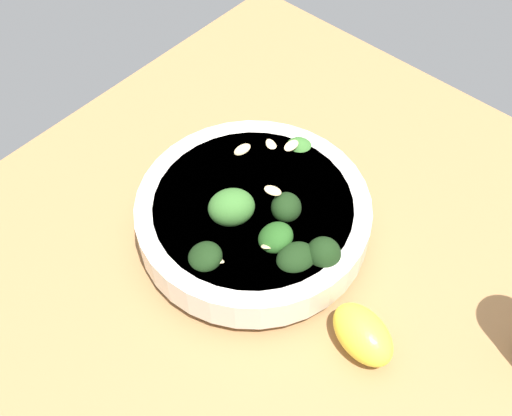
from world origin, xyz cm
name	(u,v)px	position (x,y,z in cm)	size (l,w,h in cm)	color
ground_plane	(291,275)	(0.00, 0.00, -2.22)	(66.55, 66.55, 4.44)	#996D42
bowl_of_broccoli	(257,215)	(-0.30, -4.95, 3.29)	(22.99, 22.99, 8.07)	silver
lemon_wedge	(363,334)	(2.78, 10.25, 2.04)	(6.63, 4.17, 4.09)	yellow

